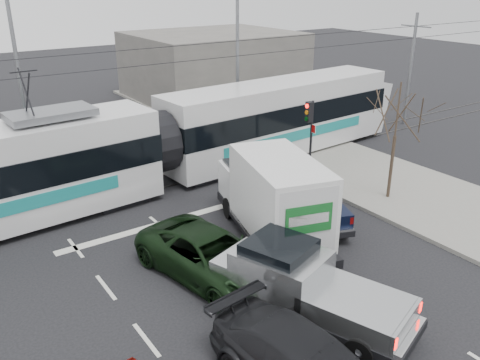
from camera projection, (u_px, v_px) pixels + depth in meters
ground at (290, 281)px, 16.28m from camera, size 120.00×120.00×0.00m
sidewalk_right at (458, 211)px, 20.97m from camera, size 6.00×60.00×0.15m
rails at (154, 183)px, 23.91m from camera, size 60.00×1.60×0.03m
building_right at (213, 65)px, 39.97m from camera, size 12.00×10.00×5.00m
bare_tree at (397, 115)px, 20.75m from camera, size 2.40×2.40×5.00m
traffic_signal at (310, 122)px, 23.61m from camera, size 0.44×0.44×3.60m
street_lamp_near at (235, 51)px, 28.89m from camera, size 2.38×0.25×9.00m
street_lamp_far at (13, 65)px, 24.38m from camera, size 2.38×0.25×9.00m
catenary at (148, 102)px, 22.46m from camera, size 60.00×0.20×7.00m
tram at (156, 144)px, 22.75m from camera, size 28.91×4.82×5.87m
silver_pickup at (301, 283)px, 14.30m from camera, size 3.79×6.19×2.13m
box_truck at (274, 199)px, 18.29m from camera, size 3.96×6.96×3.30m
navy_pickup at (309, 196)px, 20.16m from camera, size 3.24×4.90×1.94m
green_car at (211, 256)px, 16.25m from camera, size 3.51×5.88×1.53m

